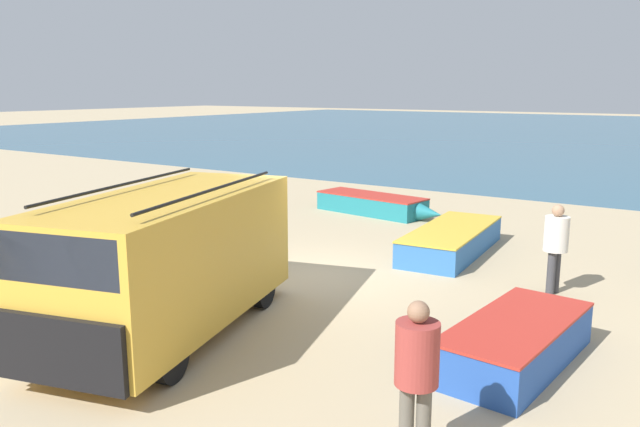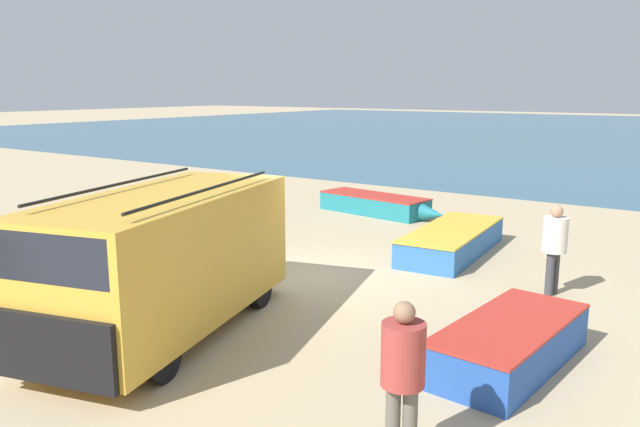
{
  "view_description": "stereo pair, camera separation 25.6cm",
  "coord_description": "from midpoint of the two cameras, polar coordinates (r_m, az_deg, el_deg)",
  "views": [
    {
      "loc": [
        7.28,
        -10.63,
        3.97
      ],
      "look_at": [
        -0.95,
        1.65,
        1.0
      ],
      "focal_mm": 35.0,
      "sensor_mm": 36.0,
      "label": 1
    },
    {
      "loc": [
        7.49,
        -10.48,
        3.97
      ],
      "look_at": [
        -0.95,
        1.65,
        1.0
      ],
      "focal_mm": 35.0,
      "sensor_mm": 36.0,
      "label": 2
    }
  ],
  "objects": [
    {
      "name": "fishing_rowboat_0",
      "position": [
        17.68,
        -11.26,
        -0.86
      ],
      "size": [
        3.27,
        3.84,
        0.6
      ],
      "rotation": [
        0.0,
        0.0,
        5.37
      ],
      "color": "#ADA89E",
      "rests_on": "ground_plane"
    },
    {
      "name": "fishing_rowboat_3",
      "position": [
        9.82,
        17.12,
        -10.92
      ],
      "size": [
        1.54,
        3.76,
        0.66
      ],
      "rotation": [
        0.0,
        0.0,
        1.48
      ],
      "color": "#234CA3",
      "rests_on": "ground_plane"
    },
    {
      "name": "parked_van",
      "position": [
        10.41,
        -14.3,
        -3.98
      ],
      "size": [
        3.38,
        5.57,
        2.46
      ],
      "rotation": [
        0.0,
        0.0,
        4.98
      ],
      "color": "gold",
      "rests_on": "ground_plane"
    },
    {
      "name": "fisherman_1",
      "position": [
        12.91,
        20.23,
        -2.36
      ],
      "size": [
        0.47,
        0.47,
        1.78
      ],
      "rotation": [
        0.0,
        0.0,
        2.89
      ],
      "color": "#38383D",
      "rests_on": "ground_plane"
    },
    {
      "name": "fishing_rowboat_4",
      "position": [
        20.14,
        4.74,
        0.82
      ],
      "size": [
        4.49,
        1.73,
        0.61
      ],
      "rotation": [
        0.0,
        0.0,
        6.15
      ],
      "color": "#1E757F",
      "rests_on": "ground_plane"
    },
    {
      "name": "fishing_rowboat_1",
      "position": [
        15.77,
        11.67,
        -2.28
      ],
      "size": [
        1.77,
        4.98,
        0.63
      ],
      "rotation": [
        0.0,
        0.0,
        1.65
      ],
      "color": "#2D66AD",
      "rests_on": "ground_plane"
    },
    {
      "name": "fishing_rowboat_5",
      "position": [
        22.14,
        -9.78,
        1.61
      ],
      "size": [
        4.34,
        3.04,
        0.57
      ],
      "rotation": [
        0.0,
        0.0,
        5.85
      ],
      "color": "navy",
      "rests_on": "ground_plane"
    },
    {
      "name": "ground_plane",
      "position": [
        13.48,
        -1.09,
        -5.77
      ],
      "size": [
        200.0,
        200.0,
        0.0
      ],
      "primitive_type": "plane",
      "color": "tan"
    },
    {
      "name": "fisherman_0",
      "position": [
        6.86,
        7.75,
        -13.67
      ],
      "size": [
        0.47,
        0.47,
        1.8
      ],
      "rotation": [
        0.0,
        0.0,
        2.01
      ],
      "color": "#5B564C",
      "rests_on": "ground_plane"
    }
  ]
}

